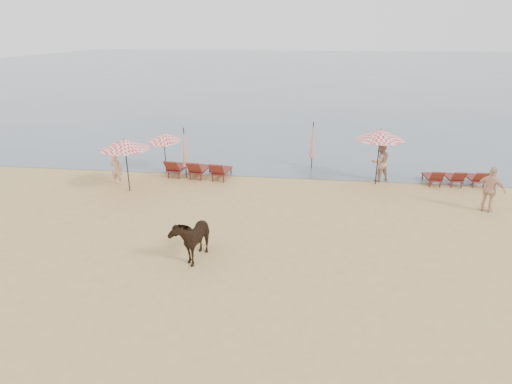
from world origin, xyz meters
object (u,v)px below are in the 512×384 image
Objects in this scene: lounger_cluster_left at (198,169)px; umbrella_closed_left at (185,147)px; beachgoer_right_b at (490,190)px; beachgoer_right_a at (380,162)px; umbrella_open_left_a at (125,144)px; umbrella_closed_right at (313,140)px; umbrella_open_left_b at (164,137)px; lounger_cluster_right at (454,177)px; umbrella_open_right at (380,135)px; cow at (192,236)px; beachgoer_left at (116,169)px.

lounger_cluster_left is 1.24× the size of umbrella_closed_left.
beachgoer_right_b is (13.67, -2.62, -0.64)m from umbrella_closed_left.
beachgoer_right_a is at bearing 4.45° from umbrella_closed_left.
umbrella_open_left_a is 12.27m from beachgoer_right_a.
lounger_cluster_left is 1.26× the size of umbrella_closed_right.
umbrella_closed_left reaches higher than beachgoer_right_b.
umbrella_open_left_b is at bearing 64.88° from umbrella_open_left_a.
umbrella_closed_right is at bearing -3.59° from umbrella_open_left_b.
umbrella_open_left_a is 15.84m from beachgoer_right_b.
lounger_cluster_left is 1.19× the size of lounger_cluster_right.
cow is (-7.00, -8.17, -1.72)m from umbrella_open_right.
umbrella_closed_right is at bearing 18.19° from umbrella_open_left_a.
lounger_cluster_left is 1.29× the size of umbrella_open_left_a.
lounger_cluster_left is 1.17× the size of umbrella_open_right.
cow reaches higher than lounger_cluster_left.
umbrella_open_left_b is at bearing 175.28° from lounger_cluster_right.
umbrella_open_right is 1.51× the size of cow.
umbrella_open_left_b is 1.59m from umbrella_closed_left.
beachgoer_right_a is (12.80, 2.14, 0.20)m from beachgoer_left.
umbrella_closed_left is 6.82m from umbrella_closed_right.
umbrella_open_left_a is 1.30× the size of beachgoer_right_b.
lounger_cluster_right is 1.76× the size of beachgoer_left.
umbrella_open_left_b is 0.84× the size of umbrella_closed_left.
umbrella_closed_right is (6.36, 2.46, -0.02)m from umbrella_closed_left.
lounger_cluster_right is 13.33m from umbrella_closed_left.
umbrella_closed_left reaches higher than lounger_cluster_left.
cow is 0.94× the size of beachgoer_right_a.
cow is at bearing -72.50° from umbrella_closed_left.
lounger_cluster_left is at bearing 112.16° from cow.
umbrella_closed_left is 9.77m from beachgoer_right_a.
umbrella_open_left_a reaches higher than umbrella_open_left_b.
umbrella_closed_right is 1.32× the size of beachgoer_right_a.
lounger_cluster_left is 6.31m from umbrella_closed_right.
umbrella_closed_right is (5.74, 2.37, 1.11)m from lounger_cluster_left.
umbrella_open_left_a is 1.38× the size of cow.
umbrella_open_left_a is 9.70m from umbrella_closed_right.
cow is (-10.77, -8.50, 0.37)m from lounger_cluster_right.
cow is (2.50, -7.93, -0.83)m from umbrella_closed_left.
beachgoer_left is 0.80× the size of beachgoer_right_b.
umbrella_closed_right is 3.82m from beachgoer_right_a.
beachgoer_right_b is at bearing -10.83° from umbrella_closed_left.
umbrella_open_left_a is at bearing 136.50° from beachgoer_left.
umbrella_open_right is 1.78× the size of beachgoer_left.
lounger_cluster_right is at bearing 2.44° from umbrella_closed_left.
umbrella_open_left_b is at bearing 149.13° from umbrella_closed_left.
umbrella_open_left_a is 3.14m from umbrella_closed_left.
umbrella_open_left_a reaches higher than lounger_cluster_right.
umbrella_open_left_a is at bearing -8.41° from beachgoer_right_a.
umbrella_open_left_b reaches higher than beachgoer_right_b.
umbrella_closed_right reaches higher than beachgoer_left.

